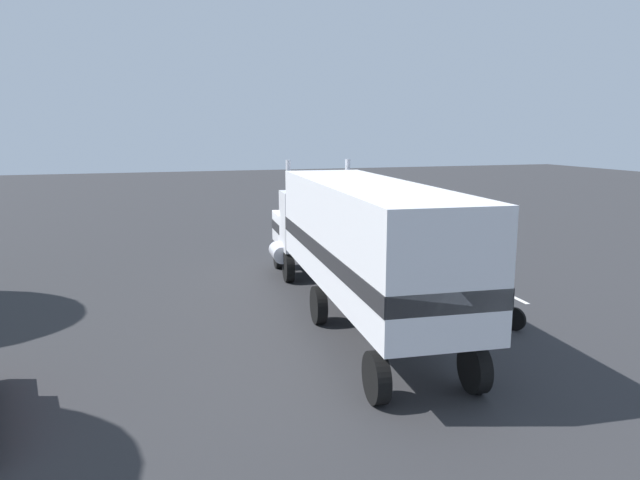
{
  "coord_description": "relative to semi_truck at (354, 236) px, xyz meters",
  "views": [
    {
      "loc": [
        -22.67,
        6.24,
        5.53
      ],
      "look_at": [
        -2.51,
        -0.22,
        1.6
      ],
      "focal_mm": 33.22,
      "sensor_mm": 36.0,
      "label": 1
    }
  ],
  "objects": [
    {
      "name": "semi_truck",
      "position": [
        0.0,
        0.0,
        0.0
      ],
      "size": [
        14.32,
        3.72,
        4.5
      ],
      "color": "white",
      "rests_on": "ground_plane"
    },
    {
      "name": "lane_stripe_mid",
      "position": [
        1.92,
        -6.07,
        -2.52
      ],
      "size": [
        4.4,
        0.43,
        0.01
      ],
      "primitive_type": "cube",
      "rotation": [
        0.0,
        0.0,
        -0.06
      ],
      "color": "silver",
      "rests_on": "ground_plane"
    },
    {
      "name": "lane_stripe_near",
      "position": [
        5.85,
        -3.64,
        -2.52
      ],
      "size": [
        4.4,
        0.52,
        0.01
      ],
      "primitive_type": "cube",
      "rotation": [
        0.0,
        0.0,
        -0.08
      ],
      "color": "silver",
      "rests_on": "ground_plane"
    },
    {
      "name": "motorcycle",
      "position": [
        -1.63,
        -3.63,
        -2.04
      ],
      "size": [
        1.95,
        0.99,
        1.12
      ],
      "color": "black",
      "rests_on": "ground_plane"
    },
    {
      "name": "ground_plane",
      "position": [
        6.91,
        -0.14,
        -2.52
      ],
      "size": [
        120.0,
        120.0,
        0.0
      ],
      "primitive_type": "plane",
      "color": "#2D2D30"
    },
    {
      "name": "person_bystander",
      "position": [
        1.33,
        -2.16,
        -1.63
      ],
      "size": [
        0.4,
        0.48,
        1.63
      ],
      "color": "#2D3347",
      "rests_on": "ground_plane"
    }
  ]
}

